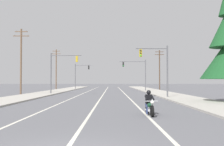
# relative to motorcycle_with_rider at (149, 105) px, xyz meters

# --- Properties ---
(lane_stripe_center) EXTENTS (0.16, 100.00, 0.01)m
(lane_stripe_center) POSITION_rel_motorcycle_with_rider_xyz_m (-3.48, 35.82, -0.58)
(lane_stripe_center) COLOR beige
(lane_stripe_center) RESTS_ON ground
(lane_stripe_left) EXTENTS (0.16, 100.00, 0.01)m
(lane_stripe_left) POSITION_rel_motorcycle_with_rider_xyz_m (-6.81, 35.82, -0.58)
(lane_stripe_left) COLOR beige
(lane_stripe_left) RESTS_ON ground
(lane_stripe_right) EXTENTS (0.16, 100.00, 0.01)m
(lane_stripe_right) POSITION_rel_motorcycle_with_rider_xyz_m (-0.15, 35.82, -0.58)
(lane_stripe_right) COLOR beige
(lane_stripe_right) RESTS_ON ground
(sidewalk_kerb_right) EXTENTS (4.40, 110.00, 0.14)m
(sidewalk_kerb_right) POSITION_rel_motorcycle_with_rider_xyz_m (5.82, 30.82, -0.52)
(sidewalk_kerb_right) COLOR #ADA89E
(sidewalk_kerb_right) RESTS_ON ground
(sidewalk_kerb_left) EXTENTS (4.40, 110.00, 0.14)m
(sidewalk_kerb_left) POSITION_rel_motorcycle_with_rider_xyz_m (-12.75, 30.82, -0.52)
(sidewalk_kerb_left) COLOR #ADA89E
(sidewalk_kerb_left) RESTS_ON ground
(motorcycle_with_rider) EXTENTS (0.70, 2.19, 1.46)m
(motorcycle_with_rider) POSITION_rel_motorcycle_with_rider_xyz_m (0.00, 0.00, 0.00)
(motorcycle_with_rider) COLOR black
(motorcycle_with_rider) RESTS_ON ground
(traffic_signal_near_right) EXTENTS (3.81, 0.39, 6.20)m
(traffic_signal_near_right) POSITION_rel_motorcycle_with_rider_xyz_m (3.33, 17.61, 3.44)
(traffic_signal_near_right) COLOR #56565B
(traffic_signal_near_right) RESTS_ON ground
(traffic_signal_near_left) EXTENTS (4.71, 0.48, 6.20)m
(traffic_signal_near_left) POSITION_rel_motorcycle_with_rider_xyz_m (-10.03, 27.00, 3.50)
(traffic_signal_near_left) COLOR #56565B
(traffic_signal_near_left) RESTS_ON ground
(traffic_signal_mid_right) EXTENTS (5.22, 0.46, 6.20)m
(traffic_signal_mid_right) POSITION_rel_motorcycle_with_rider_xyz_m (2.91, 40.69, 3.53)
(traffic_signal_mid_right) COLOR #56565B
(traffic_signal_mid_right) RESTS_ON ground
(traffic_signal_mid_left) EXTENTS (3.96, 0.37, 6.20)m
(traffic_signal_mid_left) POSITION_rel_motorcycle_with_rider_xyz_m (-9.99, 54.09, 3.45)
(traffic_signal_mid_left) COLOR #56565B
(traffic_signal_mid_left) RESTS_ON ground
(utility_pole_left_near) EXTENTS (2.38, 0.26, 9.72)m
(utility_pole_left_near) POSITION_rel_motorcycle_with_rider_xyz_m (-15.62, 26.24, 4.64)
(utility_pole_left_near) COLOR brown
(utility_pole_left_near) RESTS_ON ground
(utility_pole_right_far) EXTENTS (2.23, 0.26, 9.18)m
(utility_pole_right_far) POSITION_rel_motorcycle_with_rider_xyz_m (8.84, 50.84, 4.36)
(utility_pole_right_far) COLOR #4C3828
(utility_pole_right_far) RESTS_ON ground
(utility_pole_left_far) EXTENTS (2.06, 0.26, 9.55)m
(utility_pole_left_far) POSITION_rel_motorcycle_with_rider_xyz_m (-15.50, 52.96, 4.53)
(utility_pole_left_far) COLOR brown
(utility_pole_left_far) RESTS_ON ground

